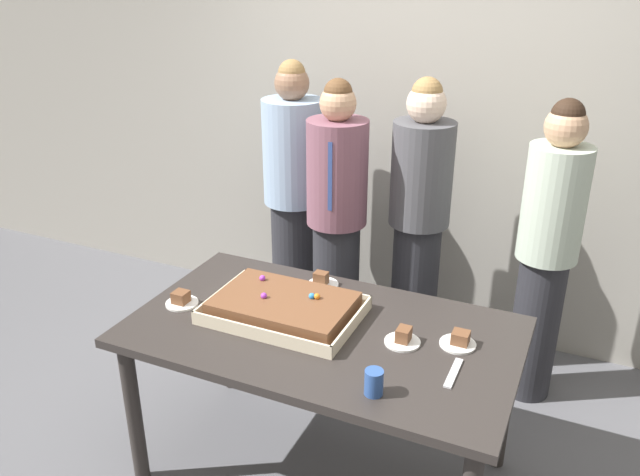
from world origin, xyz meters
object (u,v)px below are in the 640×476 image
object	(u,v)px
plated_slice_far_right	(181,300)
drink_cup_nearest	(374,382)
party_table	(322,347)
plated_slice_far_left	(459,341)
plated_slice_near_left	(403,338)
person_serving_front	(547,251)
person_green_shirt_behind	(337,226)
cake_server_utensil	(454,373)
plated_slice_near_right	(322,281)
person_striped_tie_right	(418,225)
person_far_right_suit	(294,200)
sheet_cake	(284,307)

from	to	relation	value
plated_slice_far_right	drink_cup_nearest	distance (m)	1.06
party_table	plated_slice_far_left	distance (m)	0.59
plated_slice_near_left	person_serving_front	bearing A→B (deg)	66.30
person_serving_front	person_green_shirt_behind	size ratio (longest dim) A/B	0.98
plated_slice_near_left	drink_cup_nearest	xyz separation A→B (m)	(0.01, -0.37, 0.03)
party_table	drink_cup_nearest	size ratio (longest dim) A/B	16.62
drink_cup_nearest	cake_server_utensil	xyz separation A→B (m)	(0.24, 0.24, -0.05)
drink_cup_nearest	cake_server_utensil	world-z (taller)	drink_cup_nearest
plated_slice_near_right	plated_slice_far_left	xyz separation A→B (m)	(0.73, -0.25, -0.00)
plated_slice_near_right	person_striped_tie_right	distance (m)	0.77
drink_cup_nearest	person_serving_front	size ratio (longest dim) A/B	0.06
plated_slice_far_right	person_far_right_suit	distance (m)	1.20
party_table	sheet_cake	distance (m)	0.24
person_serving_front	person_green_shirt_behind	distance (m)	1.12
plated_slice_far_left	cake_server_utensil	xyz separation A→B (m)	(0.03, -0.21, -0.02)
plated_slice_far_right	person_green_shirt_behind	size ratio (longest dim) A/B	0.09
plated_slice_near_left	plated_slice_far_left	xyz separation A→B (m)	(0.22, 0.08, -0.00)
plated_slice_far_right	party_table	bearing A→B (deg)	6.60
person_serving_front	cake_server_utensil	bearing A→B (deg)	34.07
plated_slice_far_left	person_serving_front	bearing A→B (deg)	76.16
plated_slice_far_left	person_serving_front	world-z (taller)	person_serving_front
party_table	plated_slice_far_right	bearing A→B (deg)	-173.40
plated_slice_near_right	plated_slice_far_left	bearing A→B (deg)	-18.63
plated_slice_near_left	person_striped_tie_right	bearing A→B (deg)	103.32
plated_slice_near_left	plated_slice_far_left	distance (m)	0.23
plated_slice_far_left	cake_server_utensil	world-z (taller)	plated_slice_far_left
plated_slice_near_right	person_striped_tie_right	size ratio (longest dim) A/B	0.09
plated_slice_near_left	cake_server_utensil	distance (m)	0.27
plated_slice_near_left	plated_slice_far_right	bearing A→B (deg)	-173.76
plated_slice_near_left	person_striped_tie_right	size ratio (longest dim) A/B	0.09
plated_slice_near_left	person_striped_tie_right	xyz separation A→B (m)	(-0.25, 1.04, 0.07)
plated_slice_far_right	plated_slice_far_left	bearing A→B (deg)	8.78
party_table	plated_slice_far_right	size ratio (longest dim) A/B	11.08
plated_slice_far_left	person_striped_tie_right	distance (m)	1.07
sheet_cake	party_table	bearing A→B (deg)	-7.03
sheet_cake	cake_server_utensil	world-z (taller)	sheet_cake
drink_cup_nearest	person_far_right_suit	bearing A→B (deg)	125.89
person_serving_front	person_green_shirt_behind	world-z (taller)	person_green_shirt_behind
drink_cup_nearest	person_striped_tie_right	xyz separation A→B (m)	(-0.25, 1.41, 0.05)
drink_cup_nearest	person_far_right_suit	size ratio (longest dim) A/B	0.06
plated_slice_near_left	person_green_shirt_behind	size ratio (longest dim) A/B	0.09
person_far_right_suit	person_striped_tie_right	bearing A→B (deg)	62.26
person_green_shirt_behind	person_far_right_suit	distance (m)	0.45
plated_slice_near_right	person_serving_front	xyz separation A→B (m)	(0.96, 0.69, 0.06)
cake_server_utensil	person_striped_tie_right	distance (m)	1.27
drink_cup_nearest	person_striped_tie_right	distance (m)	1.43
party_table	person_serving_front	distance (m)	1.33
person_far_right_suit	person_green_shirt_behind	bearing A→B (deg)	34.00
cake_server_utensil	person_far_right_suit	size ratio (longest dim) A/B	0.11
party_table	sheet_cake	world-z (taller)	sheet_cake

